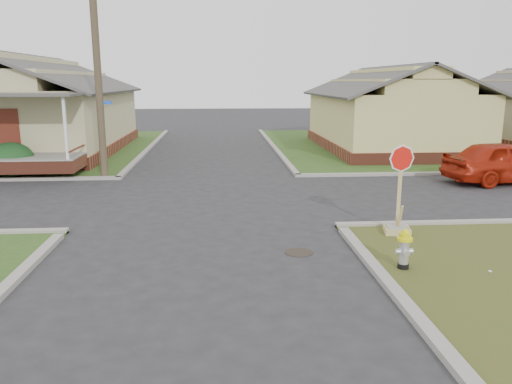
{
  "coord_description": "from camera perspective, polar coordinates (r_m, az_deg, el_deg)",
  "views": [
    {
      "loc": [
        0.43,
        -11.2,
        3.84
      ],
      "look_at": [
        1.33,
        1.0,
        1.1
      ],
      "focal_mm": 35.0,
      "sensor_mm": 36.0,
      "label": 1
    }
  ],
  "objects": [
    {
      "name": "ground",
      "position": [
        11.85,
        -6.09,
        -6.36
      ],
      "size": [
        120.0,
        120.0,
        0.0
      ],
      "primitive_type": "plane",
      "color": "#252427",
      "rests_on": "ground"
    },
    {
      "name": "curbs",
      "position": [
        16.66,
        -5.57,
        -0.77
      ],
      "size": [
        80.0,
        40.0,
        0.12
      ],
      "primitive_type": null,
      "color": "gray",
      "rests_on": "ground"
    },
    {
      "name": "manhole",
      "position": [
        11.5,
        4.93,
        -6.89
      ],
      "size": [
        0.64,
        0.64,
        0.01
      ],
      "primitive_type": "cylinder",
      "color": "black",
      "rests_on": "ground"
    },
    {
      "name": "corner_house",
      "position": [
        29.81,
        -24.97,
        8.46
      ],
      "size": [
        10.1,
        15.5,
        5.3
      ],
      "color": "brown",
      "rests_on": "ground"
    },
    {
      "name": "side_house_yellow",
      "position": [
        29.36,
        15.01,
        8.97
      ],
      "size": [
        7.6,
        11.6,
        4.7
      ],
      "color": "brown",
      "rests_on": "ground"
    },
    {
      "name": "utility_pole",
      "position": [
        20.64,
        -17.73,
        14.33
      ],
      "size": [
        1.8,
        0.28,
        9.0
      ],
      "color": "#3B3122",
      "rests_on": "ground"
    },
    {
      "name": "fire_hydrant",
      "position": [
        10.7,
        16.6,
        -6.03
      ],
      "size": [
        0.31,
        0.31,
        0.84
      ],
      "rotation": [
        0.0,
        0.0,
        0.01
      ],
      "color": "black",
      "rests_on": "ground"
    },
    {
      "name": "stop_sign",
      "position": [
        13.1,
        15.91,
        -2.47
      ],
      "size": [
        0.64,
        0.63,
        2.26
      ],
      "rotation": [
        0.0,
        0.0,
        -0.19
      ],
      "color": "tan",
      "rests_on": "ground"
    },
    {
      "name": "red_sedan",
      "position": [
        21.32,
        26.66,
        3.1
      ],
      "size": [
        4.95,
        2.53,
        1.62
      ],
      "primitive_type": "imported",
      "rotation": [
        0.0,
        0.0,
        1.71
      ],
      "color": "#A91F0C",
      "rests_on": "ground"
    },
    {
      "name": "hedge_right",
      "position": [
        22.62,
        -26.19,
        3.29
      ],
      "size": [
        1.65,
        1.35,
        1.26
      ],
      "primitive_type": "ellipsoid",
      "color": "#153C1B",
      "rests_on": "verge_far_left"
    }
  ]
}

